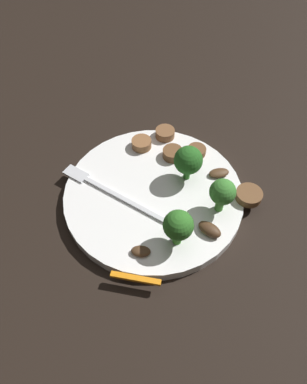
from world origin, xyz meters
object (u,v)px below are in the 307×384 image
(plate, at_px, (153,195))
(sausage_slice_4, at_px, (249,195))
(sausage_slice_3, at_px, (173,153))
(sausage_slice_0, at_px, (142,143))
(mushroom_0, at_px, (141,251))
(pepper_strip_2, at_px, (136,278))
(sausage_slice_2, at_px, (197,151))
(broccoli_floret_1, at_px, (188,161))
(mushroom_1, at_px, (210,229))
(mushroom_2, at_px, (219,173))
(sausage_slice_1, at_px, (165,133))
(fork, at_px, (109,191))
(broccoli_floret_2, at_px, (222,193))
(broccoli_floret_0, at_px, (178,226))

(plate, distance_m, sausage_slice_4, 0.13)
(sausage_slice_3, bearing_deg, sausage_slice_0, 27.06)
(sausage_slice_4, bearing_deg, mushroom_0, 81.14)
(sausage_slice_0, distance_m, pepper_strip_2, 0.21)
(sausage_slice_0, bearing_deg, sausage_slice_3, -152.94)
(sausage_slice_2, bearing_deg, broccoli_floret_1, 120.42)
(broccoli_floret_1, height_order, sausage_slice_3, broccoli_floret_1)
(mushroom_1, xyz_separation_m, mushroom_2, (0.06, -0.08, -0.00))
(plate, xyz_separation_m, sausage_slice_3, (0.03, -0.06, 0.01))
(pepper_strip_2, bearing_deg, sausage_slice_0, -39.75)
(sausage_slice_1, height_order, sausage_slice_2, sausage_slice_1)
(sausage_slice_3, xyz_separation_m, mushroom_1, (-0.13, 0.05, -0.00))
(sausage_slice_0, bearing_deg, mushroom_1, 171.39)
(fork, xyz_separation_m, sausage_slice_1, (0.04, -0.13, 0.00))
(sausage_slice_4, distance_m, mushroom_2, 0.05)
(sausage_slice_0, xyz_separation_m, sausage_slice_2, (-0.06, -0.05, -0.00))
(sausage_slice_2, bearing_deg, mushroom_1, 143.62)
(sausage_slice_2, bearing_deg, mushroom_2, 175.53)
(broccoli_floret_2, bearing_deg, sausage_slice_4, -105.82)
(mushroom_2, height_order, pepper_strip_2, mushroom_2)
(sausage_slice_2, bearing_deg, sausage_slice_0, 41.18)
(broccoli_floret_2, xyz_separation_m, pepper_strip_2, (-0.01, 0.14, -0.03))
(broccoli_floret_1, bearing_deg, sausage_slice_1, -19.92)
(broccoli_floret_0, height_order, sausage_slice_3, broccoli_floret_0)
(broccoli_floret_0, bearing_deg, broccoli_floret_2, -88.49)
(sausage_slice_3, bearing_deg, mushroom_1, 158.98)
(broccoli_floret_2, relative_size, sausage_slice_0, 1.79)
(fork, height_order, sausage_slice_2, sausage_slice_2)
(plate, xyz_separation_m, broccoli_floret_0, (-0.08, 0.03, 0.04))
(sausage_slice_0, relative_size, sausage_slice_3, 1.02)
(sausage_slice_0, bearing_deg, plate, 152.66)
(broccoli_floret_0, distance_m, sausage_slice_2, 0.16)
(plate, xyz_separation_m, sausage_slice_4, (-0.09, -0.09, 0.01))
(broccoli_floret_1, distance_m, mushroom_2, 0.06)
(fork, distance_m, broccoli_floret_1, 0.11)
(plate, distance_m, mushroom_1, 0.10)
(sausage_slice_0, height_order, pepper_strip_2, sausage_slice_0)
(fork, distance_m, sausage_slice_1, 0.13)
(broccoli_floret_2, height_order, mushroom_1, broccoli_floret_2)
(broccoli_floret_2, height_order, sausage_slice_2, broccoli_floret_2)
(broccoli_floret_0, relative_size, mushroom_1, 1.75)
(sausage_slice_3, bearing_deg, fork, 87.92)
(broccoli_floret_0, distance_m, pepper_strip_2, 0.08)
(sausage_slice_1, xyz_separation_m, sausage_slice_2, (-0.06, -0.01, -0.00))
(broccoli_floret_2, xyz_separation_m, sausage_slice_0, (0.15, 0.01, -0.03))
(plate, height_order, sausage_slice_0, sausage_slice_0)
(plate, xyz_separation_m, broccoli_floret_2, (-0.08, -0.05, 0.04))
(broccoli_floret_2, bearing_deg, pepper_strip_2, 93.96)
(sausage_slice_3, relative_size, mushroom_1, 0.93)
(sausage_slice_0, distance_m, mushroom_0, 0.18)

